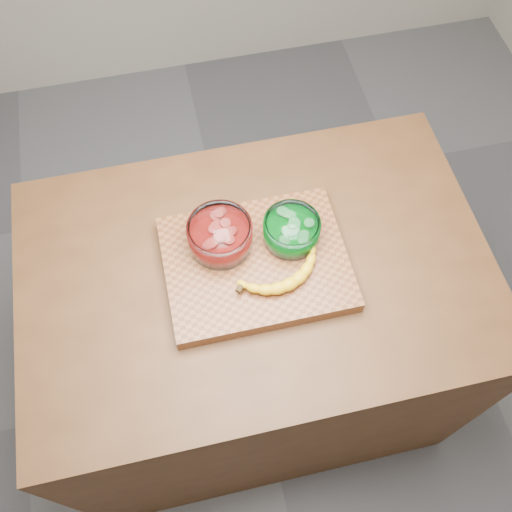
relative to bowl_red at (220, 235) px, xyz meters
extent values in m
plane|color=#545459|center=(0.08, -0.07, -0.98)|extent=(3.50, 3.50, 0.00)
cube|color=#4D2D17|center=(0.08, -0.07, -0.53)|extent=(1.20, 0.80, 0.90)
cube|color=brown|center=(0.08, -0.07, -0.06)|extent=(0.45, 0.35, 0.04)
cylinder|color=white|center=(0.00, 0.00, 0.00)|extent=(0.16, 0.16, 0.07)
cylinder|color=#B51A14|center=(0.00, 0.00, -0.01)|extent=(0.14, 0.14, 0.04)
cylinder|color=#E65048|center=(0.00, 0.00, 0.02)|extent=(0.13, 0.13, 0.02)
cylinder|color=white|center=(0.18, -0.02, 0.00)|extent=(0.14, 0.14, 0.07)
cylinder|color=#008018|center=(0.18, -0.02, -0.01)|extent=(0.12, 0.12, 0.04)
cylinder|color=#5DC666|center=(0.18, -0.02, 0.02)|extent=(0.11, 0.11, 0.02)
camera|label=1|loc=(-0.07, -0.72, 1.19)|focal=40.00mm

